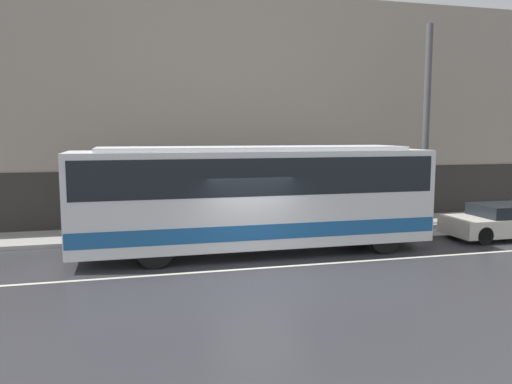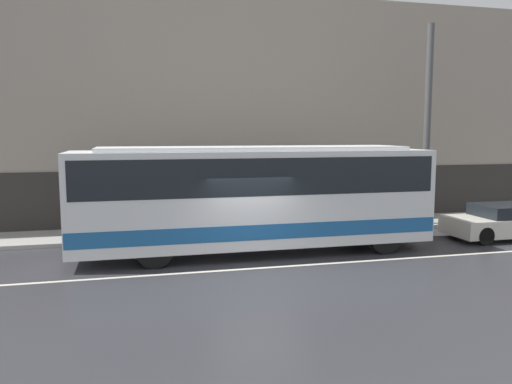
# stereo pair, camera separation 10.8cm
# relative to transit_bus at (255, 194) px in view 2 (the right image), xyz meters

# --- Properties ---
(ground_plane) EXTENTS (60.00, 60.00, 0.00)m
(ground_plane) POSITION_rel_transit_bus_xyz_m (-0.42, -1.81, -1.89)
(ground_plane) COLOR #333338
(sidewalk) EXTENTS (60.00, 2.57, 0.14)m
(sidewalk) POSITION_rel_transit_bus_xyz_m (-0.42, 3.48, -1.82)
(sidewalk) COLOR #A09E99
(sidewalk) RESTS_ON ground_plane
(building_facade) EXTENTS (60.00, 0.35, 9.29)m
(building_facade) POSITION_rel_transit_bus_xyz_m (-0.42, 4.91, 2.59)
(building_facade) COLOR gray
(building_facade) RESTS_ON ground_plane
(lane_stripe) EXTENTS (54.00, 0.14, 0.01)m
(lane_stripe) POSITION_rel_transit_bus_xyz_m (-0.42, -1.81, -1.88)
(lane_stripe) COLOR beige
(lane_stripe) RESTS_ON ground_plane
(transit_bus) EXTENTS (11.10, 2.48, 3.35)m
(transit_bus) POSITION_rel_transit_bus_xyz_m (0.00, 0.00, 0.00)
(transit_bus) COLOR white
(transit_bus) RESTS_ON ground_plane
(sedan_white_front) EXTENTS (4.61, 1.81, 1.22)m
(sedan_white_front) POSITION_rel_transit_bus_xyz_m (9.43, -0.00, -1.30)
(sedan_white_front) COLOR beige
(sedan_white_front) RESTS_ON ground_plane
(utility_pole_near) EXTENTS (0.26, 0.26, 7.81)m
(utility_pole_near) POSITION_rel_transit_bus_xyz_m (7.63, 2.61, 2.16)
(utility_pole_near) COLOR #4C4C4F
(utility_pole_near) RESTS_ON sidewalk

